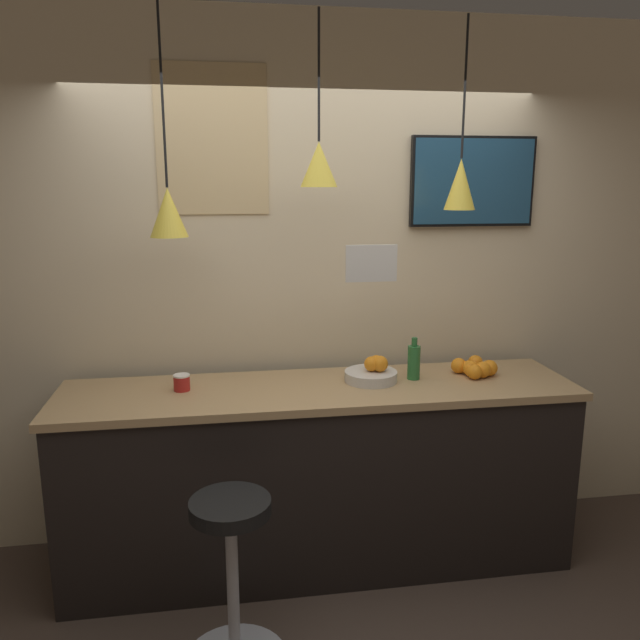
# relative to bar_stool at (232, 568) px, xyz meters

# --- Properties ---
(back_wall) EXTENTS (8.00, 0.06, 2.90)m
(back_wall) POSITION_rel_bar_stool_xyz_m (0.48, 1.12, 0.99)
(back_wall) COLOR beige
(back_wall) RESTS_ON ground_plane
(service_counter) EXTENTS (2.65, 0.64, 0.99)m
(service_counter) POSITION_rel_bar_stool_xyz_m (0.48, 0.69, 0.04)
(service_counter) COLOR black
(service_counter) RESTS_ON ground_plane
(bar_stool) EXTENTS (0.45, 0.45, 0.77)m
(bar_stool) POSITION_rel_bar_stool_xyz_m (0.00, 0.00, 0.00)
(bar_stool) COLOR #B7B7BC
(bar_stool) RESTS_ON ground_plane
(fruit_bowl) EXTENTS (0.28, 0.28, 0.14)m
(fruit_bowl) POSITION_rel_bar_stool_xyz_m (0.76, 0.74, 0.58)
(fruit_bowl) COLOR beige
(fruit_bowl) RESTS_ON service_counter
(orange_pile) EXTENTS (0.23, 0.25, 0.09)m
(orange_pile) POSITION_rel_bar_stool_xyz_m (1.33, 0.75, 0.57)
(orange_pile) COLOR orange
(orange_pile) RESTS_ON service_counter
(juice_bottle) EXTENTS (0.07, 0.07, 0.23)m
(juice_bottle) POSITION_rel_bar_stool_xyz_m (0.99, 0.74, 0.63)
(juice_bottle) COLOR #286B33
(juice_bottle) RESTS_ON service_counter
(spread_jar) EXTENTS (0.08, 0.08, 0.08)m
(spread_jar) POSITION_rel_bar_stool_xyz_m (-0.22, 0.74, 0.57)
(spread_jar) COLOR red
(spread_jar) RESTS_ON service_counter
(pendant_lamp_left) EXTENTS (0.18, 0.18, 1.04)m
(pendant_lamp_left) POSITION_rel_bar_stool_xyz_m (-0.24, 0.72, 1.43)
(pendant_lamp_left) COLOR black
(pendant_lamp_middle) EXTENTS (0.18, 0.18, 0.81)m
(pendant_lamp_middle) POSITION_rel_bar_stool_xyz_m (0.48, 0.72, 1.65)
(pendant_lamp_middle) COLOR black
(pendant_lamp_right) EXTENTS (0.16, 0.16, 0.92)m
(pendant_lamp_right) POSITION_rel_bar_stool_xyz_m (1.19, 0.72, 1.55)
(pendant_lamp_right) COLOR black
(mounted_tv) EXTENTS (0.72, 0.04, 0.49)m
(mounted_tv) POSITION_rel_bar_stool_xyz_m (1.40, 1.06, 1.56)
(mounted_tv) COLOR black
(hanging_menu_board) EXTENTS (0.24, 0.01, 0.17)m
(hanging_menu_board) POSITION_rel_bar_stool_xyz_m (0.68, 0.45, 1.19)
(hanging_menu_board) COLOR white
(wall_poster) EXTENTS (0.58, 0.01, 0.76)m
(wall_poster) POSITION_rel_bar_stool_xyz_m (-0.03, 1.08, 1.77)
(wall_poster) COLOR #DBBC84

